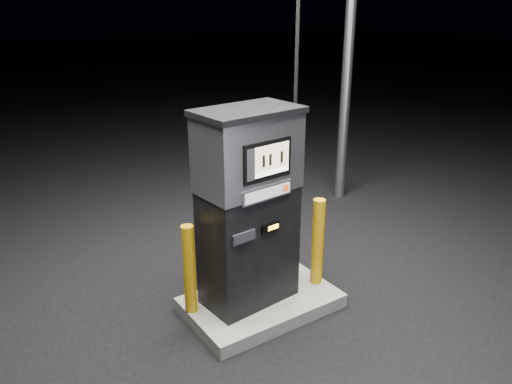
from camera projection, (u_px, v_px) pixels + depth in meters
ground at (261, 308)px, 5.44m from camera, size 80.00×80.00×0.00m
pump_island at (261, 302)px, 5.42m from camera, size 1.60×1.00×0.15m
fuel_dispenser at (249, 207)px, 4.99m from camera, size 1.16×0.70×4.26m
bollard_left at (189, 269)px, 4.98m from camera, size 0.16×0.16×0.96m
bollard_right at (318, 242)px, 5.49m from camera, size 0.18×0.18×1.01m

